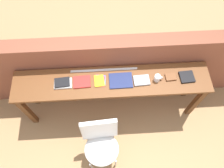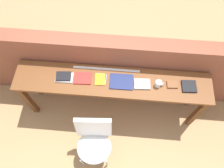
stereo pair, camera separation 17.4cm
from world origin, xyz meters
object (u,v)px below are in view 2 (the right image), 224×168
object	(u,v)px
magazine_cycling	(83,78)
mug	(158,84)
chair_white_moulded	(94,140)
book_stack_leftmost	(64,77)
book_open_centre	(121,82)
pamphlet_pile_colourful	(101,79)
book_repair_rightmost	(189,86)
leather_journal_brown	(172,84)

from	to	relation	value
magazine_cycling	mug	xyz separation A→B (m)	(0.94, -0.02, 0.04)
chair_white_moulded	book_stack_leftmost	xyz separation A→B (m)	(-0.43, 0.67, 0.38)
magazine_cycling	chair_white_moulded	bearing A→B (deg)	-76.52
chair_white_moulded	book_open_centre	distance (m)	0.82
pamphlet_pile_colourful	mug	size ratio (longest dim) A/B	1.64
magazine_cycling	pamphlet_pile_colourful	xyz separation A→B (m)	(0.22, 0.01, -0.00)
chair_white_moulded	pamphlet_pile_colourful	distance (m)	0.78
book_stack_leftmost	book_repair_rightmost	world-z (taller)	book_stack_leftmost
book_repair_rightmost	leather_journal_brown	bearing A→B (deg)	173.85
book_stack_leftmost	book_repair_rightmost	size ratio (longest dim) A/B	1.26
book_repair_rightmost	chair_white_moulded	bearing A→B (deg)	-152.36
leather_journal_brown	book_repair_rightmost	xyz separation A→B (m)	(0.20, -0.01, 0.00)
book_stack_leftmost	magazine_cycling	distance (m)	0.24
chair_white_moulded	book_repair_rightmost	distance (m)	1.36
magazine_cycling	book_repair_rightmost	world-z (taller)	book_repair_rightmost
pamphlet_pile_colourful	book_open_centre	size ratio (longest dim) A/B	0.62
chair_white_moulded	mug	xyz separation A→B (m)	(0.74, 0.66, 0.40)
magazine_cycling	mug	bearing A→B (deg)	-3.86
magazine_cycling	book_open_centre	distance (m)	0.49
chair_white_moulded	leather_journal_brown	size ratio (longest dim) A/B	6.86
pamphlet_pile_colourful	magazine_cycling	bearing A→B (deg)	-178.40
book_stack_leftmost	magazine_cycling	xyz separation A→B (m)	(0.23, 0.01, -0.01)
mug	magazine_cycling	bearing A→B (deg)	178.78
pamphlet_pile_colourful	book_open_centre	xyz separation A→B (m)	(0.26, -0.02, 0.00)
pamphlet_pile_colourful	leather_journal_brown	bearing A→B (deg)	-0.27
mug	leather_journal_brown	xyz separation A→B (m)	(0.18, 0.02, -0.03)
chair_white_moulded	pamphlet_pile_colourful	world-z (taller)	pamphlet_pile_colourful
pamphlet_pile_colourful	book_open_centre	world-z (taller)	book_open_centre
book_open_centre	mug	bearing A→B (deg)	-1.93
pamphlet_pile_colourful	leather_journal_brown	size ratio (longest dim) A/B	1.39
pamphlet_pile_colourful	leather_journal_brown	xyz separation A→B (m)	(0.89, -0.00, 0.00)
book_stack_leftmost	pamphlet_pile_colourful	distance (m)	0.46
book_stack_leftmost	mug	distance (m)	1.18
magazine_cycling	mug	size ratio (longest dim) A/B	1.95
book_repair_rightmost	magazine_cycling	bearing A→B (deg)	176.36
mug	pamphlet_pile_colourful	bearing A→B (deg)	177.90
magazine_cycling	book_repair_rightmost	distance (m)	1.32
pamphlet_pile_colourful	mug	world-z (taller)	mug
chair_white_moulded	book_open_centre	xyz separation A→B (m)	(0.29, 0.67, 0.36)
book_stack_leftmost	book_open_centre	bearing A→B (deg)	0.12
pamphlet_pile_colourful	mug	xyz separation A→B (m)	(0.72, -0.03, 0.04)
book_open_centre	book_repair_rightmost	world-z (taller)	book_repair_rightmost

